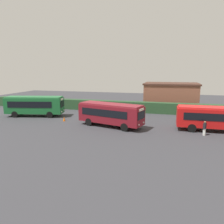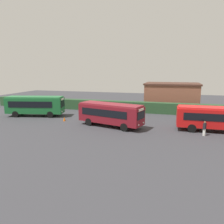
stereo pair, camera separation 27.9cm
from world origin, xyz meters
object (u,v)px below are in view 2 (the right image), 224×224
Objects in this scene: traffic_cone at (64,119)px; bus_red at (217,118)px; person_left at (39,106)px; bus_green at (35,105)px; person_right at (103,114)px; person_center at (43,108)px; bus_maroon at (111,113)px; person_far at (204,128)px.

bus_red is at bearing -0.07° from traffic_cone.
bus_red is at bearing -141.28° from person_left.
bus_green is 11.31m from person_right.
person_center is 11.60m from person_right.
bus_green is at bearing -176.92° from bus_maroon.
person_far is 2.74× the size of traffic_cone.
person_center is 25.72m from person_far.
traffic_cone is at bearing 121.90° from person_right.
bus_maroon reaches higher than person_left.
bus_green is 5.64× the size of person_far.
bus_red reaches higher than person_left.
person_center is at bearing 12.24° from person_far.
bus_red is 26.85m from person_center.
person_center is 1.05× the size of person_right.
bus_maroon is 11.40m from person_far.
person_center reaches higher than person_right.
person_left is 3.00× the size of traffic_cone.
bus_green reaches higher than person_left.
person_left is 9.91m from traffic_cone.
person_center reaches higher than person_far.
traffic_cone is at bearing 19.77° from person_far.
person_right is (11.26, 0.37, -0.91)m from bus_green.
bus_green reaches higher than bus_maroon.
bus_red is 15.63× the size of traffic_cone.
bus_green reaches higher than person_far.
person_right is at bearing -144.51° from person_left.
bus_maroon is at bearing -85.10° from person_center.
person_far is at bearing -146.30° from person_left.
bus_red is 15.26m from person_right.
bus_green is 5.34× the size of person_right.
bus_green is 5.11× the size of person_center.
person_center is (-0.18, 2.26, -0.86)m from bus_green.
bus_red is at bearing -16.59° from bus_green.
person_center is at bearing 146.68° from traffic_cone.
bus_green reaches higher than person_center.
traffic_cone is (-5.17, -2.24, -0.62)m from person_right.
bus_red is 5.16× the size of person_center.
bus_red reaches higher than person_right.
bus_red is at bearing -72.95° from person_center.
traffic_cone is (-7.33, 1.11, -1.45)m from bus_maroon.
bus_red is 2.82m from person_far.
bus_maroon is at bearing 21.01° from person_far.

